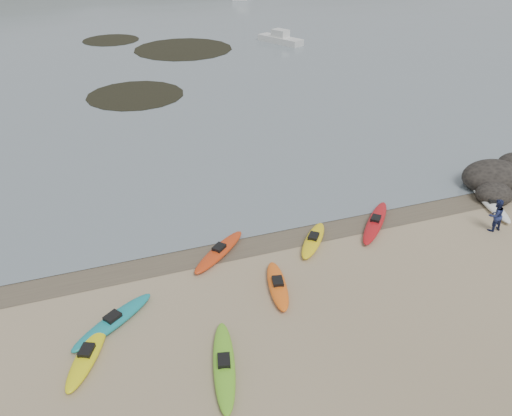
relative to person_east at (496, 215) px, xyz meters
name	(u,v)px	position (x,y,z in m)	size (l,w,h in m)	color
ground	(256,236)	(-10.45, 3.09, -0.79)	(600.00, 600.00, 0.00)	tan
wet_sand	(258,240)	(-10.45, 2.79, -0.79)	(60.00, 60.00, 0.00)	brown
kayaks	(259,282)	(-11.48, -0.20, -0.62)	(24.59, 9.54, 0.34)	yellow
person_east	(496,215)	(0.00, 0.00, 0.00)	(0.77, 0.60, 1.58)	navy
rock_cluster	(503,182)	(3.62, 3.26, -0.57)	(5.17, 3.78, 1.69)	black
kelp_mats	(157,58)	(-9.20, 36.86, -0.76)	(16.05, 28.21, 0.04)	black
moored_boats	(57,0)	(-18.29, 76.82, -0.19)	(91.50, 85.23, 1.40)	silver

